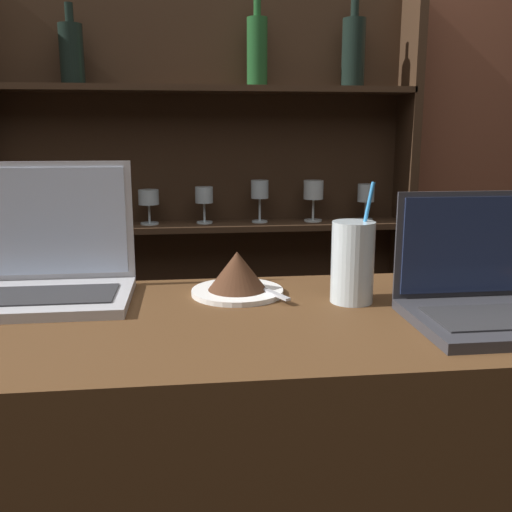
% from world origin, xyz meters
% --- Properties ---
extents(back_wall, '(7.00, 0.06, 2.70)m').
position_xyz_m(back_wall, '(0.00, 1.40, 1.35)').
color(back_wall, brown).
rests_on(back_wall, ground_plane).
extents(back_shelf, '(1.45, 0.18, 1.83)m').
position_xyz_m(back_shelf, '(0.01, 1.33, 0.96)').
color(back_shelf, '#332114').
rests_on(back_shelf, ground_plane).
extents(laptop_near, '(0.34, 0.23, 0.26)m').
position_xyz_m(laptop_near, '(-0.34, 0.42, 1.07)').
color(laptop_near, '#ADADB2').
rests_on(laptop_near, bar_counter).
extents(laptop_far, '(0.31, 0.23, 0.21)m').
position_xyz_m(laptop_far, '(0.46, 0.20, 1.06)').
color(laptop_far, '#333338').
rests_on(laptop_far, bar_counter).
extents(cake_plate, '(0.18, 0.18, 0.09)m').
position_xyz_m(cake_plate, '(0.04, 0.40, 1.05)').
color(cake_plate, white).
rests_on(cake_plate, bar_counter).
extents(water_glass, '(0.08, 0.08, 0.22)m').
position_xyz_m(water_glass, '(0.25, 0.33, 1.09)').
color(water_glass, silver).
rests_on(water_glass, bar_counter).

